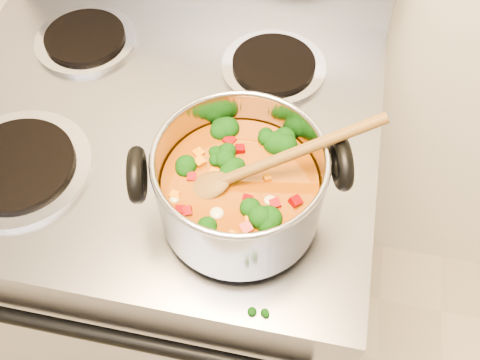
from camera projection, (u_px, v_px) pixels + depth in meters
The scene contains 4 objects.
electric_range at pixel (181, 241), 1.25m from camera, with size 0.73×0.66×1.08m.
stockpot at pixel (240, 186), 0.71m from camera, with size 0.29×0.22×0.14m.
wooden_spoon at pixel (250, 170), 0.68m from camera, with size 0.26×0.13×0.11m.
cooktop_crumbs at pixel (279, 199), 0.78m from camera, with size 0.31×0.25×0.01m.
Camera 1 is at (0.26, 0.62, 1.59)m, focal length 40.00 mm.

